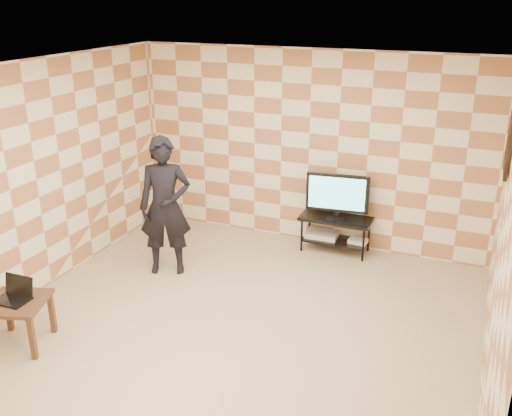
# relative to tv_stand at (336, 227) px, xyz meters

# --- Properties ---
(floor) EXTENTS (5.00, 5.00, 0.00)m
(floor) POSITION_rel_tv_stand_xyz_m (-0.50, -2.26, -0.37)
(floor) COLOR tan
(floor) RESTS_ON ground
(wall_back) EXTENTS (5.00, 0.02, 2.70)m
(wall_back) POSITION_rel_tv_stand_xyz_m (-0.50, 0.24, 0.98)
(wall_back) COLOR beige
(wall_back) RESTS_ON ground
(wall_front) EXTENTS (5.00, 0.02, 2.70)m
(wall_front) POSITION_rel_tv_stand_xyz_m (-0.50, -4.76, 0.98)
(wall_front) COLOR beige
(wall_front) RESTS_ON ground
(wall_left) EXTENTS (0.02, 5.00, 2.70)m
(wall_left) POSITION_rel_tv_stand_xyz_m (-3.00, -2.26, 0.98)
(wall_left) COLOR beige
(wall_left) RESTS_ON ground
(wall_right) EXTENTS (0.02, 5.00, 2.70)m
(wall_right) POSITION_rel_tv_stand_xyz_m (2.00, -2.26, 0.98)
(wall_right) COLOR beige
(wall_right) RESTS_ON ground
(ceiling) EXTENTS (5.00, 5.00, 0.02)m
(ceiling) POSITION_rel_tv_stand_xyz_m (-0.50, -2.26, 2.33)
(ceiling) COLOR white
(ceiling) RESTS_ON wall_back
(wall_art) EXTENTS (0.04, 0.72, 0.72)m
(wall_art) POSITION_rel_tv_stand_xyz_m (1.97, -0.71, 1.58)
(wall_art) COLOR black
(wall_art) RESTS_ON wall_right
(tv_stand) EXTENTS (0.97, 0.44, 0.50)m
(tv_stand) POSITION_rel_tv_stand_xyz_m (0.00, 0.00, 0.00)
(tv_stand) COLOR black
(tv_stand) RESTS_ON floor
(tv) EXTENTS (0.84, 0.19, 0.61)m
(tv) POSITION_rel_tv_stand_xyz_m (-0.00, -0.00, 0.47)
(tv) COLOR black
(tv) RESTS_ON tv_stand
(dvd_player) EXTENTS (0.45, 0.32, 0.07)m
(dvd_player) POSITION_rel_tv_stand_xyz_m (-0.19, 0.02, -0.16)
(dvd_player) COLOR silver
(dvd_player) RESTS_ON tv_stand
(game_console) EXTENTS (0.25, 0.19, 0.06)m
(game_console) POSITION_rel_tv_stand_xyz_m (0.32, 0.01, -0.17)
(game_console) COLOR silver
(game_console) RESTS_ON tv_stand
(side_table) EXTENTS (0.72, 0.72, 0.50)m
(side_table) POSITION_rel_tv_stand_xyz_m (-2.36, -3.40, 0.05)
(side_table) COLOR #392319
(side_table) RESTS_ON floor
(laptop) EXTENTS (0.34, 0.27, 0.23)m
(laptop) POSITION_rel_tv_stand_xyz_m (-2.40, -3.37, 0.19)
(laptop) COLOR black
(laptop) RESTS_ON side_table
(person) EXTENTS (0.76, 0.65, 1.77)m
(person) POSITION_rel_tv_stand_xyz_m (-1.82, -1.40, 0.52)
(person) COLOR black
(person) RESTS_ON floor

